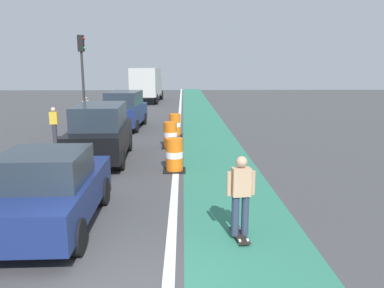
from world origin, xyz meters
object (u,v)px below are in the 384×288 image
at_px(traffic_barrel_mid, 170,135).
at_px(traffic_light_corner, 82,64).
at_px(parked_suv_second, 101,132).
at_px(pedestrian_crossing, 86,109).
at_px(pedestrian_waiting, 54,124).
at_px(traffic_barrel_front, 174,155).
at_px(parked_suv_third, 125,110).
at_px(parked_sedan_nearest, 49,190).
at_px(traffic_barrel_back, 175,125).
at_px(delivery_truck_down_block, 148,83).
at_px(skateboarder_on_lane, 241,195).

height_order(traffic_barrel_mid, traffic_light_corner, traffic_light_corner).
height_order(parked_suv_second, pedestrian_crossing, parked_suv_second).
height_order(pedestrian_crossing, pedestrian_waiting, same).
height_order(traffic_barrel_front, pedestrian_waiting, pedestrian_waiting).
bearing_deg(pedestrian_waiting, parked_suv_third, 58.31).
distance_m(parked_sedan_nearest, pedestrian_waiting, 9.50).
bearing_deg(traffic_light_corner, parked_suv_second, -71.96).
distance_m(parked_suv_second, parked_suv_third, 7.22).
bearing_deg(traffic_barrel_mid, traffic_barrel_back, 87.20).
distance_m(traffic_barrel_back, traffic_light_corner, 7.09).
height_order(parked_sedan_nearest, traffic_light_corner, traffic_light_corner).
height_order(parked_sedan_nearest, delivery_truck_down_block, delivery_truck_down_block).
relative_size(parked_suv_second, delivery_truck_down_block, 0.61).
height_order(traffic_barrel_back, pedestrian_waiting, pedestrian_waiting).
xyz_separation_m(parked_suv_third, traffic_barrel_back, (2.83, -2.39, -0.50)).
xyz_separation_m(parked_sedan_nearest, traffic_barrel_back, (2.40, 10.71, -0.30)).
distance_m(parked_sedan_nearest, traffic_light_corner, 14.86).
distance_m(skateboarder_on_lane, traffic_barrel_back, 11.42).
relative_size(delivery_truck_down_block, pedestrian_waiting, 4.77).
distance_m(skateboarder_on_lane, traffic_barrel_front, 5.14).
xyz_separation_m(parked_suv_third, traffic_light_corner, (-2.51, 1.23, 2.47)).
relative_size(traffic_barrel_mid, pedestrian_crossing, 0.68).
xyz_separation_m(parked_suv_second, traffic_barrel_front, (2.69, -1.56, -0.50)).
bearing_deg(pedestrian_crossing, parked_sedan_nearest, -78.63).
distance_m(parked_sedan_nearest, parked_suv_second, 5.89).
distance_m(traffic_barrel_back, pedestrian_waiting, 5.60).
distance_m(traffic_barrel_mid, traffic_barrel_back, 2.76).
height_order(traffic_barrel_mid, traffic_barrel_back, same).
bearing_deg(parked_suv_third, parked_suv_second, -88.06).
relative_size(parked_sedan_nearest, traffic_barrel_front, 3.80).
relative_size(skateboarder_on_lane, delivery_truck_down_block, 0.22).
height_order(traffic_barrel_front, pedestrian_crossing, pedestrian_crossing).
bearing_deg(parked_sedan_nearest, skateboarder_on_lane, -8.78).
bearing_deg(skateboarder_on_lane, traffic_barrel_front, 106.00).
xyz_separation_m(traffic_barrel_mid, traffic_light_corner, (-5.20, 6.37, 2.97)).
height_order(traffic_light_corner, pedestrian_waiting, traffic_light_corner).
bearing_deg(delivery_truck_down_block, traffic_barrel_back, -80.54).
distance_m(traffic_light_corner, pedestrian_waiting, 5.91).
bearing_deg(skateboarder_on_lane, delivery_truck_down_block, 98.77).
bearing_deg(skateboarder_on_lane, parked_suv_third, 107.61).
xyz_separation_m(parked_suv_second, traffic_barrel_back, (2.58, 4.83, -0.50)).
bearing_deg(pedestrian_waiting, parked_sedan_nearest, -72.02).
height_order(skateboarder_on_lane, pedestrian_waiting, skateboarder_on_lane).
distance_m(delivery_truck_down_block, pedestrian_waiting, 19.78).
relative_size(traffic_barrel_mid, traffic_light_corner, 0.21).
bearing_deg(traffic_barrel_front, traffic_barrel_mid, 93.86).
xyz_separation_m(parked_suv_third, pedestrian_crossing, (-2.54, 1.66, -0.17)).
xyz_separation_m(skateboarder_on_lane, parked_suv_third, (-4.35, 13.70, 0.12)).
bearing_deg(skateboarder_on_lane, parked_sedan_nearest, 171.22).
relative_size(parked_sedan_nearest, pedestrian_crossing, 2.57).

